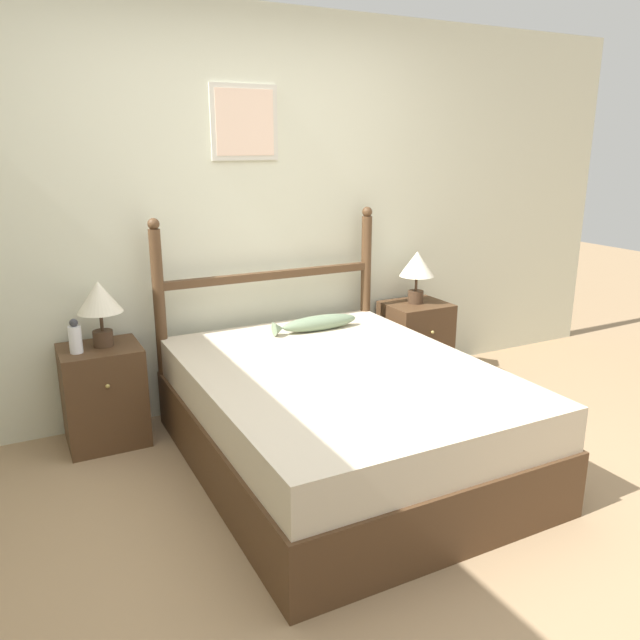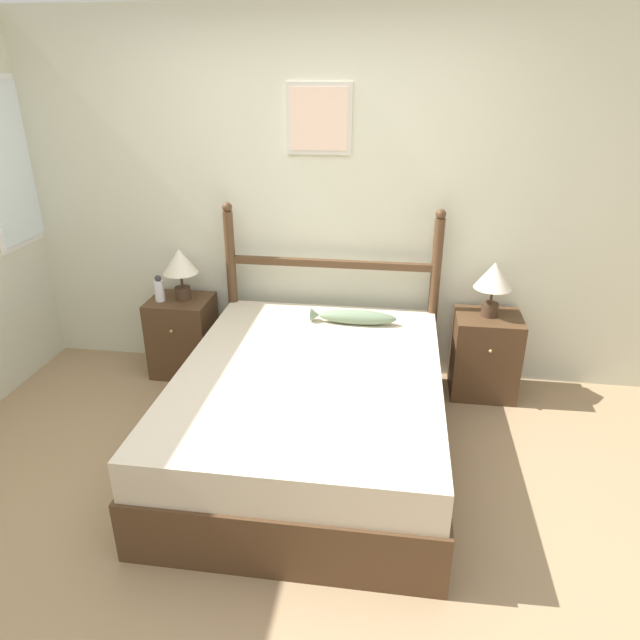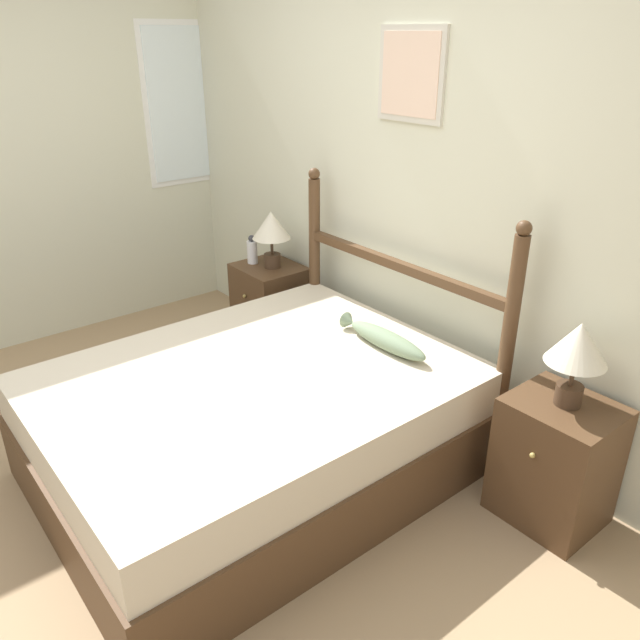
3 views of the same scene
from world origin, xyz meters
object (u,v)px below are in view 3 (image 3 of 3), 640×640
(table_lamp_left, at_px, (271,228))
(table_lamp_right, at_px, (578,348))
(bottle, at_px, (252,251))
(nightstand_left, at_px, (270,306))
(nightstand_right, at_px, (555,461))
(bed, at_px, (255,423))
(fish_pillow, at_px, (384,339))

(table_lamp_left, relative_size, table_lamp_right, 1.00)
(table_lamp_left, bearing_deg, bottle, -159.19)
(nightstand_left, distance_m, bottle, 0.41)
(nightstand_right, bearing_deg, table_lamp_left, 179.72)
(bottle, bearing_deg, bed, -33.42)
(nightstand_right, height_order, bottle, bottle)
(nightstand_left, distance_m, fish_pillow, 1.36)
(fish_pillow, bearing_deg, bed, -106.20)
(bed, distance_m, nightstand_right, 1.41)
(bed, distance_m, table_lamp_right, 1.53)
(table_lamp_right, relative_size, fish_pillow, 0.66)
(table_lamp_left, relative_size, fish_pillow, 0.66)
(table_lamp_right, bearing_deg, nightstand_right, -71.45)
(bed, bearing_deg, table_lamp_left, 141.07)
(nightstand_left, relative_size, bottle, 3.00)
(bottle, xyz_separation_m, fish_pillow, (1.44, -0.14, -0.07))
(bed, height_order, fish_pillow, fish_pillow)
(nightstand_right, relative_size, fish_pillow, 1.02)
(nightstand_right, bearing_deg, bottle, -178.84)
(bed, bearing_deg, nightstand_right, 37.85)
(table_lamp_right, height_order, fish_pillow, table_lamp_right)
(bed, height_order, nightstand_right, nightstand_right)
(bed, relative_size, nightstand_right, 3.35)
(bed, xyz_separation_m, table_lamp_left, (-1.09, 0.88, 0.58))
(bottle, relative_size, fish_pillow, 0.34)
(fish_pillow, bearing_deg, table_lamp_left, 171.05)
(bed, relative_size, bottle, 10.06)
(nightstand_right, height_order, table_lamp_right, table_lamp_right)
(nightstand_left, distance_m, nightstand_right, 2.23)
(bed, xyz_separation_m, bottle, (-1.24, 0.82, 0.40))
(fish_pillow, bearing_deg, table_lamp_right, 12.37)
(table_lamp_right, relative_size, bottle, 1.93)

